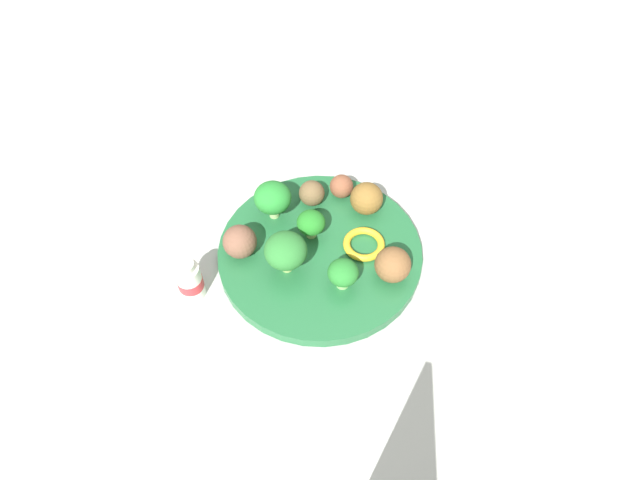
% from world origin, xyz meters
% --- Properties ---
extents(ground_plane, '(4.00, 4.00, 0.00)m').
position_xyz_m(ground_plane, '(0.00, 0.00, 0.00)').
color(ground_plane, '#B2B2AD').
extents(plate, '(0.28, 0.28, 0.02)m').
position_xyz_m(plate, '(0.00, 0.00, 0.01)').
color(plate, '#236638').
rests_on(plate, ground_plane).
extents(broccoli_floret_mid_left, '(0.05, 0.05, 0.06)m').
position_xyz_m(broccoli_floret_mid_left, '(0.05, -0.07, 0.05)').
color(broccoli_floret_mid_left, '#ABCD7E').
rests_on(broccoli_floret_mid_left, plate).
extents(broccoli_floret_near_rim, '(0.04, 0.04, 0.04)m').
position_xyz_m(broccoli_floret_near_rim, '(0.01, -0.03, 0.04)').
color(broccoli_floret_near_rim, '#A4C372').
rests_on(broccoli_floret_near_rim, plate).
extents(broccoli_floret_back_left, '(0.06, 0.06, 0.06)m').
position_xyz_m(broccoli_floret_back_left, '(0.05, 0.02, 0.06)').
color(broccoli_floret_back_left, '#9DBD66').
rests_on(broccoli_floret_back_left, plate).
extents(broccoli_floret_mid_right, '(0.04, 0.04, 0.04)m').
position_xyz_m(broccoli_floret_mid_right, '(-0.01, 0.06, 0.04)').
color(broccoli_floret_mid_right, '#93D174').
rests_on(broccoli_floret_mid_right, plate).
extents(meatball_mid_left, '(0.03, 0.03, 0.03)m').
position_xyz_m(meatball_mid_left, '(-0.05, -0.09, 0.03)').
color(meatball_mid_left, brown).
rests_on(meatball_mid_left, plate).
extents(meatball_back_left, '(0.05, 0.05, 0.05)m').
position_xyz_m(meatball_back_left, '(-0.08, -0.05, 0.04)').
color(meatball_back_left, brown).
rests_on(meatball_back_left, plate).
extents(meatball_near_rim, '(0.05, 0.05, 0.05)m').
position_xyz_m(meatball_near_rim, '(-0.08, 0.06, 0.04)').
color(meatball_near_rim, brown).
rests_on(meatball_near_rim, plate).
extents(meatball_mid_right, '(0.04, 0.04, 0.04)m').
position_xyz_m(meatball_mid_right, '(-0.01, -0.09, 0.03)').
color(meatball_mid_right, brown).
rests_on(meatball_mid_right, plate).
extents(meatball_far_rim, '(0.05, 0.05, 0.05)m').
position_xyz_m(meatball_far_rim, '(0.10, -0.02, 0.04)').
color(meatball_far_rim, brown).
rests_on(meatball_far_rim, plate).
extents(pepper_ring_back_right, '(0.08, 0.08, 0.01)m').
position_xyz_m(pepper_ring_back_right, '(-0.06, 0.01, 0.02)').
color(pepper_ring_back_right, yellow).
rests_on(pepper_ring_back_right, plate).
extents(napkin, '(0.17, 0.12, 0.01)m').
position_xyz_m(napkin, '(-0.26, 0.01, 0.00)').
color(napkin, white).
rests_on(napkin, ground_plane).
extents(fork, '(0.12, 0.03, 0.01)m').
position_xyz_m(fork, '(-0.25, 0.03, 0.01)').
color(fork, silver).
rests_on(fork, napkin).
extents(knife, '(0.15, 0.02, 0.01)m').
position_xyz_m(knife, '(-0.25, -0.01, 0.01)').
color(knife, silver).
rests_on(knife, napkin).
extents(yogurt_bottle, '(0.03, 0.03, 0.07)m').
position_xyz_m(yogurt_bottle, '(0.18, 0.02, 0.03)').
color(yogurt_bottle, white).
rests_on(yogurt_bottle, ground_plane).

